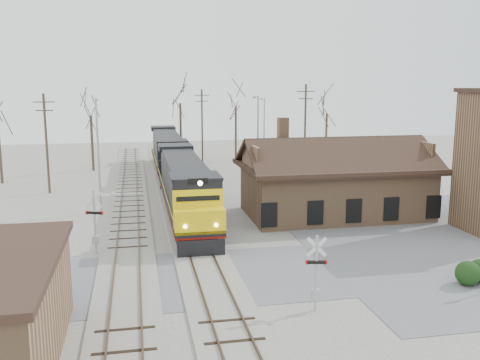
# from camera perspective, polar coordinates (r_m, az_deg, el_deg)

# --- Properties ---
(ground) EXTENTS (140.00, 140.00, 0.00)m
(ground) POSITION_cam_1_polar(r_m,az_deg,el_deg) (30.47, -3.36, -10.23)
(ground) COLOR #A6A096
(ground) RESTS_ON ground
(road) EXTENTS (60.00, 9.00, 0.03)m
(road) POSITION_cam_1_polar(r_m,az_deg,el_deg) (30.47, -3.36, -10.20)
(road) COLOR #5C5C61
(road) RESTS_ON ground
(parking_lot) EXTENTS (22.00, 26.00, 0.03)m
(parking_lot) POSITION_cam_1_polar(r_m,az_deg,el_deg) (40.38, 22.12, -5.75)
(parking_lot) COLOR #5C5C61
(parking_lot) RESTS_ON ground
(track_main) EXTENTS (3.40, 90.00, 0.24)m
(track_main) POSITION_cam_1_polar(r_m,az_deg,el_deg) (44.72, -5.99, -3.43)
(track_main) COLOR #A6A096
(track_main) RESTS_ON ground
(track_siding) EXTENTS (3.40, 90.00, 0.24)m
(track_siding) POSITION_cam_1_polar(r_m,az_deg,el_deg) (44.57, -11.78, -3.65)
(track_siding) COLOR #A6A096
(track_siding) RESTS_ON ground
(depot) EXTENTS (15.20, 9.31, 7.90)m
(depot) POSITION_cam_1_polar(r_m,az_deg,el_deg) (44.04, 10.04, -0.64)
(depot) COLOR #926A4B
(depot) RESTS_ON ground
(locomotive_lead) EXTENTS (3.21, 21.51, 4.78)m
(locomotive_lead) POSITION_cam_1_polar(r_m,az_deg,el_deg) (42.64, -5.86, -0.75)
(locomotive_lead) COLOR black
(locomotive_lead) RESTS_ON ground
(locomotive_trailing) EXTENTS (3.21, 21.51, 4.52)m
(locomotive_trailing) POSITION_cam_1_polar(r_m,az_deg,el_deg) (64.09, -7.69, 2.96)
(locomotive_trailing) COLOR black
(locomotive_trailing) RESTS_ON ground
(crossbuck_near) EXTENTS (1.05, 0.31, 3.71)m
(crossbuck_near) POSITION_cam_1_polar(r_m,az_deg,el_deg) (25.80, 8.11, -10.04)
(crossbuck_near) COLOR #A5A8AD
(crossbuck_near) RESTS_ON ground
(crossbuck_far) EXTENTS (1.13, 0.45, 4.11)m
(crossbuck_far) POSITION_cam_1_polar(r_m,az_deg,el_deg) (34.87, -15.22, -4.59)
(crossbuck_far) COLOR #A5A8AD
(crossbuck_far) RESTS_ON ground
(hedge_a) EXTENTS (1.35, 1.35, 1.35)m
(hedge_a) POSITION_cam_1_polar(r_m,az_deg,el_deg) (31.39, 23.15, -9.15)
(hedge_a) COLOR black
(hedge_a) RESTS_ON ground
(hedge_b) EXTENTS (1.30, 1.30, 1.30)m
(hedge_b) POSITION_cam_1_polar(r_m,az_deg,el_deg) (32.12, 24.25, -8.83)
(hedge_b) COLOR black
(hedge_b) RESTS_ON ground
(streetlight_a) EXTENTS (0.25, 2.04, 9.45)m
(streetlight_a) POSITION_cam_1_polar(r_m,az_deg,el_deg) (45.48, -14.89, 3.17)
(streetlight_a) COLOR #A5A8AD
(streetlight_a) RESTS_ON ground
(streetlight_b) EXTENTS (0.25, 2.04, 9.45)m
(streetlight_b) POSITION_cam_1_polar(r_m,az_deg,el_deg) (50.41, 1.88, 4.19)
(streetlight_b) COLOR #A5A8AD
(streetlight_b) RESTS_ON ground
(streetlight_c) EXTENTS (0.25, 2.04, 8.91)m
(streetlight_c) POSITION_cam_1_polar(r_m,az_deg,el_deg) (62.57, 2.56, 5.15)
(streetlight_c) COLOR #A5A8AD
(streetlight_c) RESTS_ON ground
(utility_pole_a) EXTENTS (2.00, 0.24, 9.65)m
(utility_pole_a) POSITION_cam_1_polar(r_m,az_deg,el_deg) (54.78, -19.95, 3.85)
(utility_pole_a) COLOR #382D23
(utility_pole_a) RESTS_ON ground
(utility_pole_b) EXTENTS (2.00, 0.24, 9.77)m
(utility_pole_b) POSITION_cam_1_polar(r_m,az_deg,el_deg) (72.72, -4.06, 5.97)
(utility_pole_b) COLOR #382D23
(utility_pole_b) RESTS_ON ground
(utility_pole_c) EXTENTS (2.00, 0.24, 10.51)m
(utility_pole_c) POSITION_cam_1_polar(r_m,az_deg,el_deg) (59.87, 6.95, 5.32)
(utility_pole_c) COLOR #382D23
(utility_pole_c) RESTS_ON ground
(tree_b) EXTENTS (4.49, 4.49, 11.01)m
(tree_b) POSITION_cam_1_polar(r_m,az_deg,el_deg) (67.22, -15.68, 7.58)
(tree_b) COLOR #382D23
(tree_b) RESTS_ON ground
(tree_c) EXTENTS (5.25, 5.25, 12.86)m
(tree_c) POSITION_cam_1_polar(r_m,az_deg,el_deg) (74.07, -6.41, 9.15)
(tree_c) COLOR #382D23
(tree_c) RESTS_ON ground
(tree_d) EXTENTS (5.00, 5.00, 12.25)m
(tree_d) POSITION_cam_1_polar(r_m,az_deg,el_deg) (73.26, -0.46, 8.86)
(tree_d) COLOR #382D23
(tree_d) RESTS_ON ground
(tree_e) EXTENTS (4.39, 4.39, 10.75)m
(tree_e) POSITION_cam_1_polar(r_m,az_deg,el_deg) (72.40, 9.27, 7.86)
(tree_e) COLOR #382D23
(tree_e) RESTS_ON ground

